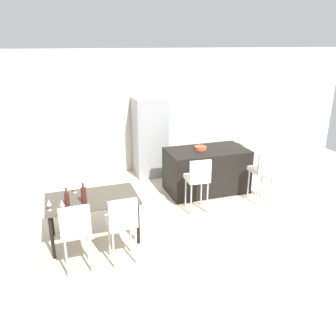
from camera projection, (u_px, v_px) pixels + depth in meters
ground_plane at (215, 211)px, 6.56m from camera, size 10.00×10.00×0.00m
back_wall at (169, 110)px, 8.50m from camera, size 10.00×0.12×2.90m
kitchen_island at (206, 170)px, 7.33m from camera, size 1.68×0.93×0.92m
bar_chair_left at (198, 177)px, 6.32m from camera, size 0.42×0.42×1.05m
bar_chair_middle at (263, 169)px, 6.74m from camera, size 0.41×0.41×1.05m
dining_table at (92, 202)px, 5.41m from camera, size 1.41×0.83×0.74m
dining_chair_near at (75, 227)px, 4.61m from camera, size 0.41×0.41×1.05m
dining_chair_far at (122, 220)px, 4.80m from camera, size 0.41×0.41×1.05m
wine_bottle_left at (67, 199)px, 5.07m from camera, size 0.07×0.07×0.29m
wine_bottle_corner at (84, 195)px, 5.15m from camera, size 0.08×0.08×0.33m
wine_glass_middle at (62, 203)px, 4.92m from camera, size 0.07×0.07×0.17m
wine_glass_right at (49, 203)px, 4.93m from camera, size 0.07×0.07×0.17m
wine_glass_far at (75, 186)px, 5.52m from camera, size 0.07×0.07×0.17m
refrigerator at (150, 137)px, 8.11m from camera, size 0.72×0.68×1.84m
fruit_bowl at (200, 148)px, 7.16m from camera, size 0.25×0.25×0.07m
potted_plant at (237, 152)px, 9.01m from camera, size 0.36×0.36×0.57m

